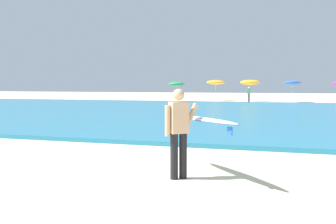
{
  "coord_description": "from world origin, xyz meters",
  "views": [
    {
      "loc": [
        4.06,
        -6.11,
        1.81
      ],
      "look_at": [
        1.03,
        3.52,
        1.1
      ],
      "focal_mm": 41.81,
      "sensor_mm": 36.0,
      "label": 1
    }
  ],
  "objects_px": {
    "beach_umbrella_2": "(250,82)",
    "beach_umbrella_0": "(176,84)",
    "beach_umbrella_3": "(292,83)",
    "beachgoer_near_row_left": "(249,94)",
    "surfer_with_board": "(189,125)",
    "beach_umbrella_1": "(216,82)"
  },
  "relations": [
    {
      "from": "beach_umbrella_3",
      "to": "beachgoer_near_row_left",
      "type": "distance_m",
      "value": 4.5
    },
    {
      "from": "beach_umbrella_1",
      "to": "beach_umbrella_2",
      "type": "relative_size",
      "value": 0.99
    },
    {
      "from": "surfer_with_board",
      "to": "beach_umbrella_1",
      "type": "relative_size",
      "value": 0.95
    },
    {
      "from": "beach_umbrella_2",
      "to": "beachgoer_near_row_left",
      "type": "xyz_separation_m",
      "value": [
        0.09,
        -1.92,
        -1.21
      ]
    },
    {
      "from": "beachgoer_near_row_left",
      "to": "surfer_with_board",
      "type": "bearing_deg",
      "value": -86.08
    },
    {
      "from": "surfer_with_board",
      "to": "beachgoer_near_row_left",
      "type": "relative_size",
      "value": 1.41
    },
    {
      "from": "beach_umbrella_3",
      "to": "beachgoer_near_row_left",
      "type": "height_order",
      "value": "beach_umbrella_3"
    },
    {
      "from": "beach_umbrella_2",
      "to": "beach_umbrella_0",
      "type": "bearing_deg",
      "value": -163.64
    },
    {
      "from": "surfer_with_board",
      "to": "beachgoer_near_row_left",
      "type": "xyz_separation_m",
      "value": [
        -2.37,
        34.52,
        -0.18
      ]
    },
    {
      "from": "beach_umbrella_0",
      "to": "beach_umbrella_1",
      "type": "relative_size",
      "value": 0.93
    },
    {
      "from": "beach_umbrella_2",
      "to": "beach_umbrella_3",
      "type": "xyz_separation_m",
      "value": [
        4.43,
        -1.56,
        -0.06
      ]
    },
    {
      "from": "surfer_with_board",
      "to": "beach_umbrella_2",
      "type": "xyz_separation_m",
      "value": [
        -2.46,
        36.44,
        1.03
      ]
    },
    {
      "from": "beach_umbrella_1",
      "to": "beach_umbrella_3",
      "type": "distance_m",
      "value": 8.26
    },
    {
      "from": "surfer_with_board",
      "to": "beach_umbrella_2",
      "type": "height_order",
      "value": "beach_umbrella_2"
    },
    {
      "from": "beach_umbrella_0",
      "to": "beach_umbrella_3",
      "type": "relative_size",
      "value": 0.96
    },
    {
      "from": "beach_umbrella_0",
      "to": "beachgoer_near_row_left",
      "type": "relative_size",
      "value": 1.37
    },
    {
      "from": "surfer_with_board",
      "to": "beachgoer_near_row_left",
      "type": "distance_m",
      "value": 34.61
    },
    {
      "from": "surfer_with_board",
      "to": "beach_umbrella_3",
      "type": "relative_size",
      "value": 0.98
    },
    {
      "from": "beachgoer_near_row_left",
      "to": "beach_umbrella_1",
      "type": "bearing_deg",
      "value": 157.62
    },
    {
      "from": "surfer_with_board",
      "to": "beach_umbrella_3",
      "type": "distance_m",
      "value": 34.95
    },
    {
      "from": "beach_umbrella_2",
      "to": "beachgoer_near_row_left",
      "type": "bearing_deg",
      "value": -87.27
    },
    {
      "from": "surfer_with_board",
      "to": "beach_umbrella_2",
      "type": "relative_size",
      "value": 0.94
    }
  ]
}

